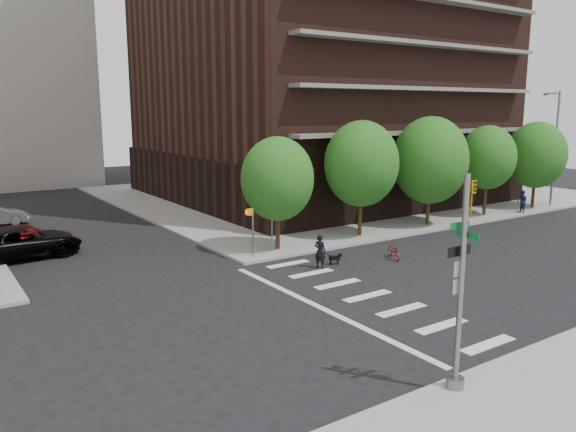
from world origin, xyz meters
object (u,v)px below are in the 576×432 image
at_px(scooter, 394,251).
at_px(traffic_signal, 461,300).
at_px(dog_walker, 320,251).
at_px(pedestrian_far, 522,201).
at_px(parked_car_maroon, 25,239).
at_px(parked_car_black, 21,243).

bearing_deg(scooter, traffic_signal, -102.78).
relative_size(scooter, dog_walker, 0.97).
bearing_deg(scooter, pedestrian_far, 37.50).
relative_size(parked_car_maroon, pedestrian_far, 3.06).
distance_m(traffic_signal, parked_car_maroon, 24.81).
distance_m(parked_car_maroon, pedestrian_far, 33.79).
xyz_separation_m(scooter, dog_walker, (-4.33, 0.76, 0.42)).
xyz_separation_m(parked_car_black, scooter, (16.28, -11.00, -0.41)).
relative_size(traffic_signal, parked_car_black, 0.99).
relative_size(parked_car_maroon, dog_walker, 3.06).
height_order(parked_car_maroon, dog_walker, dog_walker).
distance_m(parked_car_black, parked_car_maroon, 1.47).
bearing_deg(dog_walker, parked_car_maroon, 21.13).
bearing_deg(parked_car_black, traffic_signal, -166.41).
bearing_deg(dog_walker, traffic_signal, 136.34).
height_order(traffic_signal, pedestrian_far, traffic_signal).
xyz_separation_m(traffic_signal, scooter, (8.73, 11.27, -2.27)).
height_order(traffic_signal, dog_walker, traffic_signal).
xyz_separation_m(parked_car_maroon, scooter, (15.87, -12.41, -0.32)).
distance_m(parked_car_maroon, dog_walker, 16.40).
xyz_separation_m(parked_car_black, parked_car_maroon, (0.41, 1.41, -0.08)).
height_order(parked_car_maroon, scooter, parked_car_maroon).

